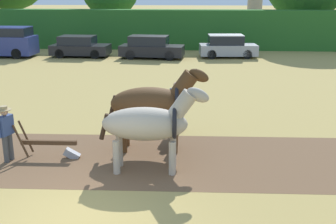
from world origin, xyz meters
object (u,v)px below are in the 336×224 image
at_px(farmer_at_plow, 6,130).
at_px(parked_car_center_left, 151,48).
at_px(draft_horse_lead_left, 149,124).
at_px(farmer_beside_team, 177,103).
at_px(draft_horse_lead_right, 154,104).
at_px(parked_van, 0,41).
at_px(plow, 54,147).
at_px(parked_car_center, 227,47).
at_px(parked_car_left, 80,47).

xyz_separation_m(farmer_at_plow, parked_car_center_left, (2.00, 18.28, -0.17)).
height_order(draft_horse_lead_left, farmer_beside_team, draft_horse_lead_left).
distance_m(farmer_at_plow, farmer_beside_team, 5.32).
relative_size(draft_horse_lead_left, farmer_beside_team, 1.69).
xyz_separation_m(draft_horse_lead_left, draft_horse_lead_right, (-0.04, 1.50, 0.13)).
distance_m(parked_van, parked_car_center_left, 10.65).
distance_m(draft_horse_lead_left, farmer_at_plow, 4.02).
distance_m(draft_horse_lead_left, farmer_beside_team, 3.20).
bearing_deg(plow, parked_van, 117.18).
distance_m(draft_horse_lead_left, parked_car_center, 19.69).
bearing_deg(farmer_beside_team, draft_horse_lead_left, -138.06).
bearing_deg(parked_car_center, draft_horse_lead_right, -105.08).
bearing_deg(parked_car_left, parked_van, -173.72).
bearing_deg(draft_horse_lead_right, plow, -164.92).
bearing_deg(farmer_beside_team, parked_car_left, 77.50).
bearing_deg(parked_car_left, draft_horse_lead_left, -67.74).
height_order(farmer_at_plow, parked_car_center, farmer_at_plow).
height_order(parked_car_left, parked_car_center, parked_car_center).
xyz_separation_m(draft_horse_lead_left, parked_van, (-12.63, 18.59, -0.21)).
height_order(plow, parked_car_center_left, parked_car_center_left).
relative_size(farmer_at_plow, parked_car_left, 0.39).
distance_m(parked_car_left, parked_car_center_left, 5.11).
height_order(plow, parked_van, parked_van).
bearing_deg(parked_van, parked_car_center_left, 0.95).
bearing_deg(farmer_beside_team, parked_car_center_left, 61.12).
bearing_deg(farmer_beside_team, parked_van, 92.30).
height_order(farmer_beside_team, parked_car_left, farmer_beside_team).
bearing_deg(farmer_at_plow, draft_horse_lead_right, 33.09).
xyz_separation_m(draft_horse_lead_right, farmer_at_plow, (-3.95, -1.15, -0.51)).
bearing_deg(draft_horse_lead_left, parked_car_center, 78.81).
xyz_separation_m(plow, farmer_at_plow, (-1.18, -0.32, 0.58)).
bearing_deg(parked_car_center_left, parked_car_left, -179.03).
bearing_deg(parked_van, draft_horse_lead_right, -52.92).
xyz_separation_m(draft_horse_lead_left, plow, (-2.80, 0.67, -0.96)).
relative_size(farmer_at_plow, farmer_beside_team, 0.93).
bearing_deg(farmer_beside_team, plow, 178.15).
xyz_separation_m(draft_horse_lead_left, farmer_beside_team, (0.55, 3.14, -0.29)).
distance_m(draft_horse_lead_right, parked_car_center_left, 17.26).
bearing_deg(parked_car_left, draft_horse_lead_right, -66.27).
height_order(farmer_beside_team, parked_car_center_left, farmer_beside_team).
bearing_deg(farmer_beside_team, farmer_at_plow, 173.37).
bearing_deg(draft_horse_lead_right, parked_car_left, 110.33).
xyz_separation_m(farmer_beside_team, parked_van, (-13.18, 15.45, 0.08)).
relative_size(draft_horse_lead_left, draft_horse_lead_right, 0.97).
relative_size(parked_van, parked_car_center, 1.21).
relative_size(draft_horse_lead_right, parked_car_center, 0.74).
height_order(parked_car_center_left, parked_car_center, parked_car_center).
distance_m(parked_car_center_left, parked_car_center, 5.33).
relative_size(draft_horse_lead_left, parked_van, 0.59).
bearing_deg(farmer_at_plow, draft_horse_lead_left, 11.83).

